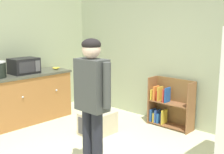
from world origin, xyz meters
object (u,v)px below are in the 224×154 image
Objects in this scene: kitchen_counter at (14,100)px; pet_carrier at (97,123)px; green_glass_bottle at (39,65)px; microwave at (24,66)px; standing_person at (92,96)px; banana_bunch at (57,68)px; bookshelf at (169,105)px.

kitchen_counter reaches higher than pet_carrier.
green_glass_bottle is at bearing -176.85° from pet_carrier.
pet_carrier is 1.71m from microwave.
standing_person is at bearing -46.26° from pet_carrier.
microwave is 3.03× the size of banana_bunch.
banana_bunch is (-1.35, 0.20, 0.75)m from pet_carrier.
banana_bunch is 0.64× the size of green_glass_bottle.
green_glass_bottle is at bearing 108.08° from microwave.
banana_bunch is at bearing -155.33° from bookshelf.
bookshelf is 2.56m from green_glass_bottle.
bookshelf is 1.54× the size of pet_carrier.
banana_bunch is (-2.00, -0.92, 0.56)m from bookshelf.
microwave is 0.42m from green_glass_bottle.
kitchen_counter is 1.30× the size of standing_person.
standing_person is 10.40× the size of banana_bunch.
microwave is at bearing -93.25° from banana_bunch.
bookshelf reaches higher than pet_carrier.
standing_person is at bearing -27.36° from banana_bunch.
green_glass_bottle reaches higher than banana_bunch.
bookshelf is 1.31m from pet_carrier.
standing_person is 1.59m from pet_carrier.
pet_carrier is (-0.65, -1.12, -0.19)m from bookshelf.
banana_bunch reaches higher than kitchen_counter.
green_glass_bottle is (-0.17, -0.29, 0.07)m from banana_bunch.
bookshelf is 3.46× the size of green_glass_bottle.
green_glass_bottle is at bearing 159.87° from standing_person.
kitchen_counter is 2.52× the size of bookshelf.
pet_carrier is 2.24× the size of green_glass_bottle.
bookshelf is at bearing 98.05° from standing_person.
pet_carrier is at bearing 133.74° from standing_person.
microwave reaches higher than banana_bunch.
standing_person is at bearing -81.95° from bookshelf.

